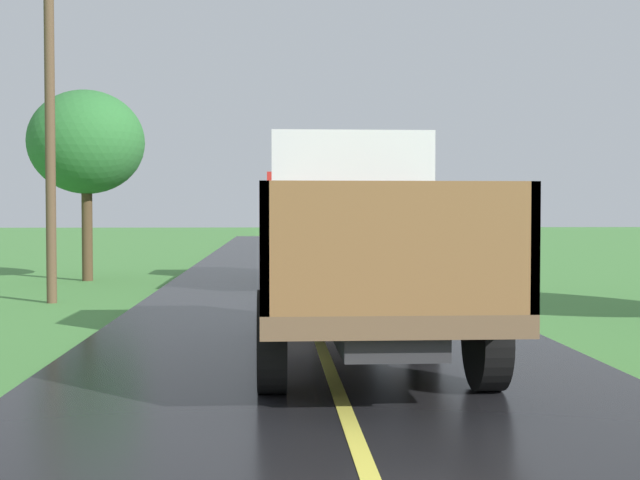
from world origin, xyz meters
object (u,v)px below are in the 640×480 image
(banana_truck_far, at_px, (307,226))
(roadside_tree_mid_right, at_px, (86,143))
(banana_truck_near, at_px, (356,241))
(utility_pole_roadside, at_px, (50,120))

(banana_truck_far, height_order, roadside_tree_mid_right, roadside_tree_mid_right)
(banana_truck_near, bearing_deg, banana_truck_far, 90.78)
(banana_truck_near, xyz_separation_m, utility_pole_roadside, (-5.49, 6.54, 2.21))
(banana_truck_near, distance_m, roadside_tree_mid_right, 13.62)
(utility_pole_roadside, xyz_separation_m, roadside_tree_mid_right, (-0.49, 5.50, 0.00))
(banana_truck_near, xyz_separation_m, roadside_tree_mid_right, (-5.98, 12.04, 2.21))
(banana_truck_far, bearing_deg, utility_pole_roadside, -140.08)
(banana_truck_near, xyz_separation_m, banana_truck_far, (-0.15, 11.00, 0.02))
(banana_truck_far, xyz_separation_m, roadside_tree_mid_right, (-5.83, 1.04, 2.20))
(banana_truck_near, bearing_deg, utility_pole_roadside, 130.01)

